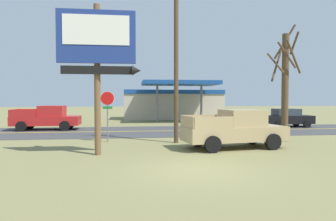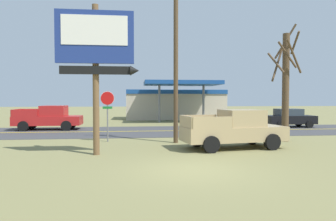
{
  "view_description": "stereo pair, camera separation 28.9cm",
  "coord_description": "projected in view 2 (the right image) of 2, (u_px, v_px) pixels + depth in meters",
  "views": [
    {
      "loc": [
        -2.31,
        -10.45,
        2.51
      ],
      "look_at": [
        0.0,
        8.0,
        1.8
      ],
      "focal_mm": 32.54,
      "sensor_mm": 36.0,
      "label": 1
    },
    {
      "loc": [
        -2.02,
        -10.48,
        2.51
      ],
      "look_at": [
        0.0,
        8.0,
        1.8
      ],
      "focal_mm": 32.54,
      "sensor_mm": 36.0,
      "label": 2
    }
  ],
  "objects": [
    {
      "name": "gas_station",
      "position": [
        175.0,
        103.0,
        38.3
      ],
      "size": [
        12.0,
        11.5,
        4.4
      ],
      "color": "beige",
      "rests_on": "ground"
    },
    {
      "name": "pickup_tan_parked_on_lawn",
      "position": [
        234.0,
        129.0,
        15.45
      ],
      "size": [
        5.43,
        2.8,
        1.96
      ],
      "color": "tan",
      "rests_on": "ground"
    },
    {
      "name": "ground_plane",
      "position": [
        193.0,
        170.0,
        10.73
      ],
      "size": [
        180.0,
        180.0,
        0.0
      ],
      "primitive_type": "plane",
      "color": "olive"
    },
    {
      "name": "road_centre_line",
      "position": [
        161.0,
        131.0,
        23.64
      ],
      "size": [
        126.0,
        0.2,
        0.01
      ],
      "primitive_type": "cube",
      "color": "gold",
      "rests_on": "road_asphalt"
    },
    {
      "name": "stop_sign",
      "position": [
        107.0,
        107.0,
        17.76
      ],
      "size": [
        0.8,
        0.08,
        2.95
      ],
      "color": "slate",
      "rests_on": "ground"
    },
    {
      "name": "utility_pole",
      "position": [
        176.0,
        53.0,
        17.22
      ],
      "size": [
        1.76,
        0.26,
        9.65
      ],
      "color": "brown",
      "rests_on": "ground"
    },
    {
      "name": "road_asphalt",
      "position": [
        161.0,
        131.0,
        23.64
      ],
      "size": [
        140.0,
        8.0,
        0.02
      ],
      "primitive_type": "cube",
      "color": "#3D3D3F",
      "rests_on": "ground"
    },
    {
      "name": "motel_sign",
      "position": [
        97.0,
        51.0,
        13.37
      ],
      "size": [
        3.63,
        0.54,
        6.68
      ],
      "color": "brown",
      "rests_on": "ground"
    },
    {
      "name": "car_black_near_lane",
      "position": [
        290.0,
        118.0,
        26.85
      ],
      "size": [
        4.2,
        2.0,
        1.64
      ],
      "color": "black",
      "rests_on": "ground"
    },
    {
      "name": "bare_tree",
      "position": [
        286.0,
        83.0,
        17.89
      ],
      "size": [
        1.73,
        1.73,
        7.0
      ],
      "color": "brown",
      "rests_on": "ground"
    },
    {
      "name": "pickup_red_on_road",
      "position": [
        49.0,
        118.0,
        24.62
      ],
      "size": [
        5.2,
        2.24,
        1.96
      ],
      "color": "red",
      "rests_on": "ground"
    }
  ]
}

